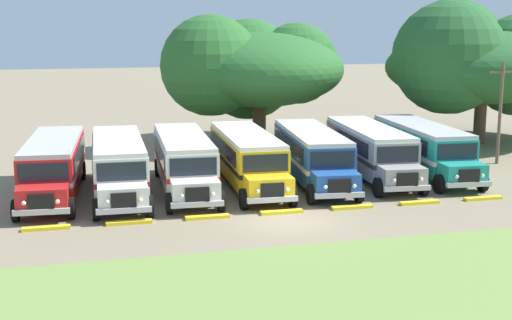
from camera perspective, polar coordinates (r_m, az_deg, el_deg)
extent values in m
plane|color=#84755B|center=(31.09, 2.79, -5.01)|extent=(220.00, 220.00, 0.00)
cube|color=olive|center=(23.26, 9.28, -10.81)|extent=(80.00, 11.06, 0.01)
cube|color=red|center=(37.29, -16.12, -0.26)|extent=(3.13, 9.35, 2.10)
cube|color=white|center=(37.32, -16.10, -0.52)|extent=(3.16, 9.37, 0.24)
cube|color=black|center=(37.38, -14.18, 0.64)|extent=(0.60, 7.98, 0.80)
cube|color=black|center=(37.64, -18.04, 0.50)|extent=(0.60, 7.98, 0.80)
cube|color=#B2B2B7|center=(37.09, -16.21, 1.49)|extent=(3.05, 9.25, 0.22)
cube|color=red|center=(32.26, -16.98, -3.01)|extent=(2.29, 1.55, 1.05)
cube|color=black|center=(31.54, -17.13, -3.29)|extent=(1.10, 0.18, 0.70)
cube|color=#B7B7BC|center=(31.60, -17.09, -4.07)|extent=(2.41, 0.37, 0.24)
cube|color=black|center=(32.68, -16.95, -0.98)|extent=(2.20, 0.21, 0.84)
cube|color=white|center=(41.83, -15.50, 0.83)|extent=(0.90, 0.12, 1.30)
sphere|color=#EAE5C6|center=(31.41, -15.87, -3.28)|extent=(0.20, 0.20, 0.20)
sphere|color=#EAE5C6|center=(31.58, -18.40, -3.35)|extent=(0.20, 0.20, 0.20)
cylinder|color=black|center=(32.36, -14.79, -3.81)|extent=(0.35, 1.02, 1.00)
cylinder|color=black|center=(32.65, -19.00, -3.92)|extent=(0.35, 1.02, 1.00)
cylinder|color=black|center=(40.32, -13.93, -0.84)|extent=(0.35, 1.02, 1.00)
cylinder|color=black|center=(40.55, -17.31, -0.95)|extent=(0.35, 1.02, 1.00)
cube|color=silver|center=(36.69, -11.14, -0.22)|extent=(2.73, 9.26, 2.10)
cube|color=maroon|center=(36.72, -11.13, -0.47)|extent=(2.76, 9.28, 0.24)
cube|color=black|center=(36.94, -9.22, 0.72)|extent=(0.24, 8.00, 0.80)
cube|color=black|center=(36.88, -13.15, 0.55)|extent=(0.24, 8.00, 0.80)
cube|color=beige|center=(36.48, -11.21, 1.57)|extent=(2.65, 9.16, 0.22)
cube|color=silver|center=(31.63, -10.78, -2.99)|extent=(2.23, 1.45, 1.05)
cube|color=black|center=(30.90, -10.73, -3.28)|extent=(1.10, 0.13, 0.70)
cube|color=#B7B7BC|center=(30.97, -10.70, -4.07)|extent=(2.40, 0.26, 0.24)
cube|color=black|center=(32.05, -10.90, -0.93)|extent=(2.20, 0.12, 0.84)
cube|color=maroon|center=(41.25, -11.35, 0.87)|extent=(0.90, 0.08, 1.30)
sphere|color=#EAE5C6|center=(30.88, -9.43, -3.24)|extent=(0.20, 0.20, 0.20)
sphere|color=#EAE5C6|center=(30.84, -12.03, -3.36)|extent=(0.20, 0.20, 0.20)
cylinder|color=black|center=(31.91, -8.60, -3.77)|extent=(0.31, 1.01, 1.00)
cylinder|color=black|center=(31.84, -12.92, -3.96)|extent=(0.31, 1.01, 1.00)
cylinder|color=black|center=(39.88, -9.50, -0.79)|extent=(0.31, 1.01, 1.00)
cylinder|color=black|center=(39.83, -12.95, -0.94)|extent=(0.31, 1.01, 1.00)
cube|color=silver|center=(37.25, -5.93, 0.11)|extent=(2.92, 9.31, 2.10)
cube|color=red|center=(37.28, -5.93, -0.15)|extent=(2.95, 9.33, 0.24)
cube|color=black|center=(37.59, -4.07, 1.01)|extent=(0.41, 7.99, 0.80)
cube|color=black|center=(37.35, -7.93, 0.87)|extent=(0.41, 7.99, 0.80)
cube|color=beige|center=(37.04, -5.97, 1.87)|extent=(2.84, 9.20, 0.22)
cube|color=silver|center=(32.21, -4.96, -2.58)|extent=(2.26, 1.50, 1.05)
cube|color=black|center=(31.49, -4.80, -2.85)|extent=(1.10, 0.15, 0.70)
cube|color=#B7B7BC|center=(31.55, -4.78, -3.62)|extent=(2.41, 0.31, 0.24)
cube|color=black|center=(32.63, -5.13, -0.56)|extent=(2.20, 0.16, 0.84)
cube|color=red|center=(41.79, -6.57, 1.15)|extent=(0.90, 0.10, 1.30)
sphere|color=#EAE5C6|center=(31.53, -3.53, -2.81)|extent=(0.20, 0.20, 0.20)
sphere|color=#EAE5C6|center=(31.37, -6.06, -2.93)|extent=(0.20, 0.20, 0.20)
cylinder|color=black|center=(32.58, -2.87, -3.34)|extent=(0.33, 1.01, 1.00)
cylinder|color=black|center=(32.32, -7.08, -3.53)|extent=(0.33, 1.01, 1.00)
cylinder|color=black|center=(40.50, -4.64, -0.49)|extent=(0.33, 1.01, 1.00)
cylinder|color=black|center=(40.29, -8.03, -0.63)|extent=(0.33, 1.01, 1.00)
cube|color=yellow|center=(37.87, -0.81, 0.35)|extent=(2.81, 9.28, 2.10)
cube|color=black|center=(37.90, -0.80, 0.10)|extent=(2.84, 9.30, 0.24)
cube|color=black|center=(38.33, 0.96, 1.24)|extent=(0.31, 8.00, 0.80)
cube|color=black|center=(37.84, -2.78, 1.10)|extent=(0.31, 8.00, 0.80)
cube|color=silver|center=(37.67, -0.81, 2.08)|extent=(2.73, 9.18, 0.22)
cube|color=yellow|center=(32.91, 1.04, -2.24)|extent=(2.25, 1.47, 1.05)
cube|color=black|center=(32.21, 1.35, -2.49)|extent=(1.10, 0.14, 0.70)
cube|color=#B7B7BC|center=(32.28, 1.36, -3.25)|extent=(2.41, 0.28, 0.24)
cube|color=black|center=(33.33, 0.78, -0.26)|extent=(2.20, 0.13, 0.84)
cube|color=black|center=(42.35, -2.05, 1.35)|extent=(0.90, 0.09, 1.30)
sphere|color=#EAE5C6|center=(32.33, 2.57, -2.45)|extent=(0.20, 0.20, 0.20)
sphere|color=#EAE5C6|center=(32.01, 0.15, -2.58)|extent=(0.20, 0.20, 0.20)
cylinder|color=black|center=(33.42, 3.00, -2.97)|extent=(0.31, 1.01, 1.00)
cylinder|color=black|center=(32.89, -1.04, -3.19)|extent=(0.31, 1.01, 1.00)
cylinder|color=black|center=(41.19, 0.00, -0.26)|extent=(0.31, 1.01, 1.00)
cylinder|color=black|center=(40.76, -3.30, -0.40)|extent=(0.31, 1.01, 1.00)
cube|color=#23519E|center=(38.86, 4.50, 0.59)|extent=(3.40, 9.40, 2.10)
cube|color=silver|center=(38.89, 4.50, 0.35)|extent=(3.43, 9.43, 0.24)
cube|color=black|center=(39.36, 6.22, 1.44)|extent=(0.83, 7.96, 0.80)
cube|color=black|center=(38.80, 2.59, 1.35)|extent=(0.83, 7.96, 0.80)
cube|color=beige|center=(38.66, 4.53, 2.28)|extent=(3.31, 9.30, 0.22)
cube|color=#23519E|center=(33.93, 6.51, -1.90)|extent=(2.33, 1.61, 1.05)
cube|color=black|center=(33.23, 6.84, -2.14)|extent=(1.10, 0.21, 0.70)
cube|color=#B7B7BC|center=(33.30, 6.84, -2.88)|extent=(2.41, 0.44, 0.24)
cube|color=black|center=(34.35, 6.25, 0.01)|extent=(2.20, 0.28, 0.84)
cube|color=silver|center=(43.32, 3.13, 1.56)|extent=(0.90, 0.15, 1.30)
sphere|color=#EAE5C6|center=(33.38, 8.02, -2.12)|extent=(0.20, 0.20, 0.20)
sphere|color=#EAE5C6|center=(33.01, 5.69, -2.21)|extent=(0.20, 0.20, 0.20)
cylinder|color=black|center=(34.47, 8.37, -2.64)|extent=(0.38, 1.02, 1.00)
cylinder|color=black|center=(33.86, 4.48, -2.80)|extent=(0.38, 1.02, 1.00)
cylinder|color=black|center=(42.20, 5.15, -0.03)|extent=(0.38, 1.02, 1.00)
cylinder|color=black|center=(41.70, 1.95, -0.12)|extent=(0.38, 1.02, 1.00)
cube|color=#9E9993|center=(40.62, 9.14, 0.95)|extent=(3.26, 9.38, 2.10)
cube|color=#282828|center=(40.65, 9.13, 0.71)|extent=(3.29, 9.40, 0.24)
cube|color=black|center=(41.24, 10.70, 1.75)|extent=(0.70, 7.98, 0.80)
cube|color=black|center=(40.44, 7.32, 1.67)|extent=(0.70, 7.98, 0.80)
cube|color=silver|center=(40.44, 9.19, 2.56)|extent=(3.17, 9.27, 0.22)
cube|color=#9E9993|center=(35.84, 11.80, -1.37)|extent=(2.31, 1.58, 1.05)
cube|color=black|center=(35.17, 12.24, -1.58)|extent=(1.10, 0.19, 0.70)
cube|color=#B7B7BC|center=(35.22, 12.23, -2.28)|extent=(2.41, 0.40, 0.24)
cube|color=black|center=(36.25, 11.48, 0.44)|extent=(2.20, 0.24, 0.84)
cube|color=#282828|center=(44.98, 7.27, 1.84)|extent=(0.90, 0.13, 1.30)
sphere|color=#EAE5C6|center=(35.38, 13.32, -1.55)|extent=(0.20, 0.20, 0.20)
sphere|color=#EAE5C6|center=(34.87, 11.20, -1.65)|extent=(0.20, 0.20, 0.20)
cylinder|color=black|center=(36.49, 13.47, -2.06)|extent=(0.36, 1.02, 1.00)
cylinder|color=black|center=(35.64, 9.91, -2.23)|extent=(0.36, 1.02, 1.00)
cylinder|color=black|center=(43.99, 9.34, 0.33)|extent=(0.36, 1.02, 1.00)
cylinder|color=black|center=(43.28, 6.33, 0.23)|extent=(0.36, 1.02, 1.00)
cube|color=teal|center=(42.04, 13.26, 1.13)|extent=(3.10, 9.34, 2.10)
cube|color=white|center=(42.07, 13.25, 0.91)|extent=(3.13, 9.37, 0.24)
cube|color=black|center=(42.76, 14.69, 1.91)|extent=(0.56, 7.99, 0.80)
cube|color=black|center=(41.74, 11.53, 1.83)|extent=(0.56, 7.99, 0.80)
cube|color=#B2B2B7|center=(41.86, 13.33, 2.70)|extent=(3.01, 9.24, 0.22)
cube|color=teal|center=(37.44, 16.46, -1.06)|extent=(2.29, 1.54, 1.05)
cube|color=black|center=(36.80, 16.98, -1.26)|extent=(1.10, 0.17, 0.70)
cube|color=#B7B7BC|center=(36.85, 16.97, -1.92)|extent=(2.41, 0.36, 0.24)
cube|color=black|center=(37.84, 16.09, 0.67)|extent=(2.20, 0.20, 0.84)
cube|color=white|center=(46.26, 10.97, 1.99)|extent=(0.90, 0.12, 1.30)
sphere|color=#EAE5C6|center=(37.08, 17.98, -1.22)|extent=(0.20, 0.20, 0.20)
sphere|color=#EAE5C6|center=(36.44, 16.04, -1.32)|extent=(0.20, 0.20, 0.20)
cylinder|color=black|center=(38.19, 17.96, -1.72)|extent=(0.34, 1.02, 1.00)
cylinder|color=black|center=(37.12, 14.70, -1.90)|extent=(0.34, 1.02, 1.00)
cylinder|color=black|center=(45.41, 13.08, 0.52)|extent=(0.34, 1.02, 1.00)
cylinder|color=black|center=(44.51, 10.24, 0.42)|extent=(0.34, 1.02, 1.00)
cube|color=yellow|center=(31.09, -16.72, -5.33)|extent=(2.00, 0.36, 0.15)
cube|color=yellow|center=(31.11, -10.30, -5.03)|extent=(2.00, 0.36, 0.15)
cube|color=yellow|center=(31.51, -3.98, -4.66)|extent=(2.00, 0.36, 0.15)
cube|color=yellow|center=(32.28, 2.11, -4.25)|extent=(2.00, 0.36, 0.15)
cube|color=yellow|center=(33.39, 7.84, -3.83)|extent=(2.00, 0.36, 0.15)
cube|color=yellow|center=(34.82, 13.15, -3.40)|extent=(2.00, 0.36, 0.15)
cube|color=yellow|center=(36.52, 18.00, -2.98)|extent=(2.00, 0.36, 0.15)
cylinder|color=brown|center=(50.21, 0.27, 3.21)|extent=(0.95, 0.95, 3.42)
ellipsoid|color=#286028|center=(49.84, 0.27, 7.39)|extent=(11.91, 12.12, 5.22)
sphere|color=#286028|center=(52.01, 3.35, 7.86)|extent=(5.98, 5.98, 5.98)
sphere|color=#286028|center=(47.88, -3.73, 7.69)|extent=(6.87, 6.87, 6.87)
sphere|color=#286028|center=(53.06, -0.63, 7.40)|extent=(7.54, 7.54, 7.54)
cylinder|color=brown|center=(53.42, 17.78, 3.23)|extent=(0.87, 0.87, 3.57)
ellipsoid|color=#235628|center=(53.07, 18.02, 7.22)|extent=(14.23, 12.28, 5.18)
sphere|color=#235628|center=(50.39, 15.41, 8.05)|extent=(7.80, 7.80, 7.80)
sphere|color=#235628|center=(56.92, 15.63, 8.32)|extent=(8.47, 8.47, 8.47)
cylinder|color=brown|center=(45.64, 19.26, 3.59)|extent=(0.20, 0.20, 6.27)
cube|color=brown|center=(45.41, 19.47, 6.76)|extent=(1.80, 0.12, 0.12)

